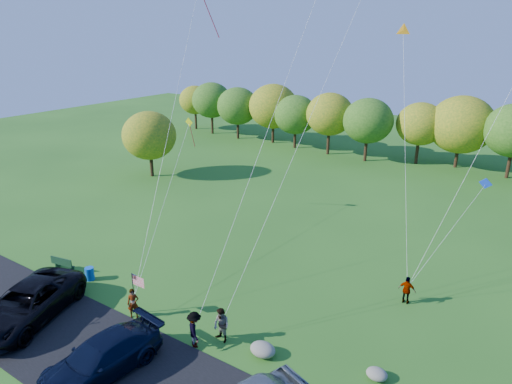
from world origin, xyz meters
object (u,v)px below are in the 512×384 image
(flyer_d, at_px, (407,290))
(trash_barrel, at_px, (90,274))
(minivan_navy, at_px, (101,358))
(park_bench, at_px, (63,264))
(flyer_a, at_px, (133,303))
(flyer_b, at_px, (221,325))
(minivan_dark, at_px, (27,304))
(flyer_c, at_px, (195,330))

(flyer_d, distance_m, trash_barrel, 19.13)
(minivan_navy, distance_m, park_bench, 11.02)
(flyer_a, distance_m, flyer_b, 5.30)
(flyer_a, relative_size, flyer_d, 1.02)
(minivan_dark, xyz_separation_m, flyer_a, (4.51, 3.31, -0.16))
(park_bench, bearing_deg, flyer_d, 13.01)
(minivan_dark, relative_size, flyer_c, 3.58)
(trash_barrel, bearing_deg, flyer_b, -0.91)
(minivan_navy, height_order, flyer_a, minivan_navy)
(flyer_b, distance_m, flyer_d, 10.83)
(flyer_d, relative_size, trash_barrel, 2.02)
(flyer_c, bearing_deg, minivan_navy, 100.62)
(flyer_b, height_order, flyer_c, flyer_c)
(flyer_b, bearing_deg, park_bench, -168.74)
(minivan_navy, xyz_separation_m, flyer_b, (3.02, 4.89, 0.01))
(minivan_navy, relative_size, flyer_c, 3.06)
(minivan_navy, xyz_separation_m, flyer_a, (-2.18, 3.85, -0.05))
(flyer_b, height_order, park_bench, flyer_b)
(flyer_b, xyz_separation_m, flyer_c, (-0.85, -1.04, 0.04))
(minivan_dark, relative_size, flyer_d, 4.10)
(trash_barrel, bearing_deg, flyer_a, -12.75)
(flyer_b, bearing_deg, trash_barrel, -169.97)
(flyer_a, height_order, park_bench, flyer_a)
(flyer_c, bearing_deg, flyer_d, -88.13)
(minivan_navy, relative_size, trash_barrel, 7.08)
(minivan_navy, bearing_deg, flyer_c, 66.55)
(flyer_c, xyz_separation_m, park_bench, (-12.08, 0.97, -0.45))
(flyer_a, bearing_deg, flyer_d, -2.96)
(minivan_dark, bearing_deg, flyer_b, 5.11)
(park_bench, distance_m, trash_barrel, 2.41)
(park_bench, bearing_deg, flyer_c, -15.25)
(minivan_dark, height_order, trash_barrel, minivan_dark)
(flyer_c, bearing_deg, flyer_b, -89.25)
(flyer_a, height_order, trash_barrel, flyer_a)
(flyer_b, xyz_separation_m, trash_barrel, (-10.53, 0.17, -0.50))
(minivan_dark, bearing_deg, flyer_c, 1.47)
(minivan_dark, distance_m, park_bench, 5.37)
(flyer_a, height_order, flyer_b, flyer_b)
(minivan_dark, xyz_separation_m, flyer_d, (16.38, 12.87, -0.18))
(minivan_navy, bearing_deg, flyer_d, 60.13)
(minivan_navy, bearing_deg, trash_barrel, 152.03)
(minivan_dark, distance_m, flyer_a, 5.60)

